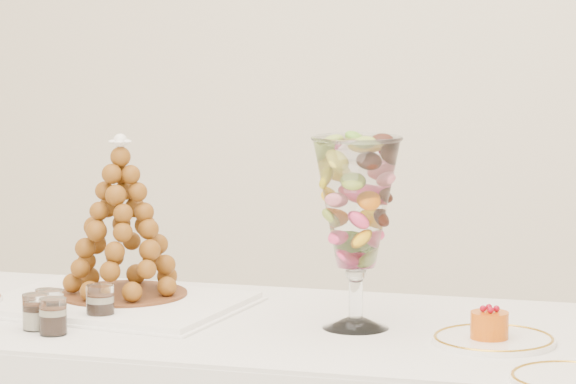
% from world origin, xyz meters
% --- Properties ---
extents(lace_tray, '(0.56, 0.44, 0.02)m').
position_xyz_m(lace_tray, '(-0.41, 0.27, 0.70)').
color(lace_tray, white).
rests_on(lace_tray, buffet_table).
extents(macaron_vase, '(0.18, 0.18, 0.39)m').
position_xyz_m(macaron_vase, '(0.14, 0.24, 0.94)').
color(macaron_vase, white).
rests_on(macaron_vase, buffet_table).
extents(cake_plate, '(0.24, 0.24, 0.01)m').
position_xyz_m(cake_plate, '(0.43, 0.20, 0.70)').
color(cake_plate, white).
rests_on(cake_plate, buffet_table).
extents(spare_plate, '(0.21, 0.21, 0.01)m').
position_xyz_m(spare_plate, '(0.61, -0.03, 0.70)').
color(spare_plate, white).
rests_on(spare_plate, buffet_table).
extents(verrine_a, '(0.05, 0.05, 0.06)m').
position_xyz_m(verrine_a, '(-0.50, 0.12, 0.72)').
color(verrine_a, white).
rests_on(verrine_a, buffet_table).
extents(verrine_b, '(0.07, 0.07, 0.07)m').
position_xyz_m(verrine_b, '(-0.47, 0.09, 0.73)').
color(verrine_b, white).
rests_on(verrine_b, buffet_table).
extents(verrine_c, '(0.07, 0.07, 0.08)m').
position_xyz_m(verrine_c, '(-0.37, 0.13, 0.73)').
color(verrine_c, white).
rests_on(verrine_c, buffet_table).
extents(verrine_d, '(0.06, 0.06, 0.07)m').
position_xyz_m(verrine_d, '(-0.47, 0.02, 0.73)').
color(verrine_d, white).
rests_on(verrine_d, buffet_table).
extents(verrine_e, '(0.07, 0.07, 0.07)m').
position_xyz_m(verrine_e, '(-0.41, -0.00, 0.73)').
color(verrine_e, white).
rests_on(verrine_e, buffet_table).
extents(croquembouche, '(0.29, 0.29, 0.36)m').
position_xyz_m(croquembouche, '(-0.41, 0.32, 0.88)').
color(croquembouche, brown).
rests_on(croquembouche, lace_tray).
extents(mousse_cake, '(0.07, 0.07, 0.07)m').
position_xyz_m(mousse_cake, '(0.43, 0.19, 0.73)').
color(mousse_cake, '#CF5509').
rests_on(mousse_cake, cake_plate).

